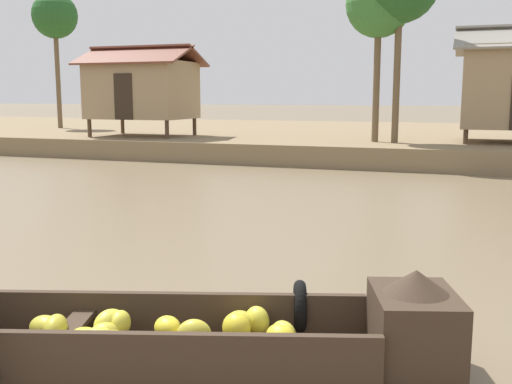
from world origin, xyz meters
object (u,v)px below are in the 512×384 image
palm_tree_near (55,17)px  banana_boat (159,333)px  palm_tree_mid (379,6)px  stilt_house_left (142,89)px

palm_tree_near → banana_boat: bearing=-50.9°
banana_boat → palm_tree_mid: (-0.75, 17.68, 5.21)m
banana_boat → palm_tree_mid: bearing=92.4°
palm_tree_mid → palm_tree_near: bearing=166.2°
palm_tree_near → palm_tree_mid: 17.50m
banana_boat → palm_tree_near: 28.78m
stilt_house_left → palm_tree_near: 9.22m
banana_boat → palm_tree_near: palm_tree_near is taller
banana_boat → palm_tree_near: size_ratio=0.75×
banana_boat → stilt_house_left: 20.63m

